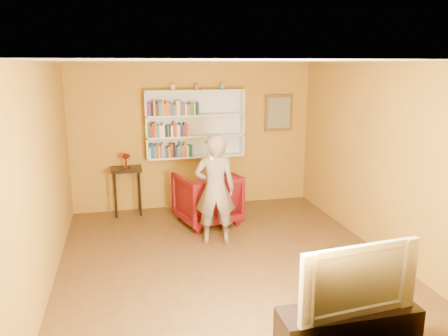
{
  "coord_description": "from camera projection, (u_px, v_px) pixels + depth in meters",
  "views": [
    {
      "loc": [
        -1.32,
        -5.48,
        2.67
      ],
      "look_at": [
        0.16,
        0.75,
        1.13
      ],
      "focal_mm": 35.0,
      "sensor_mm": 36.0,
      "label": 1
    }
  ],
  "objects": [
    {
      "name": "ornament_right",
      "position": [
        222.0,
        86.0,
        7.91
      ],
      "size": [
        0.08,
        0.08,
        0.11
      ],
      "primitive_type": "cube",
      "color": "slate",
      "rests_on": "bookshelf"
    },
    {
      "name": "person",
      "position": [
        215.0,
        189.0,
        6.51
      ],
      "size": [
        0.67,
        0.49,
        1.68
      ],
      "primitive_type": "imported",
      "rotation": [
        0.0,
        0.0,
        2.98
      ],
      "color": "#725F54",
      "rests_on": "ground"
    },
    {
      "name": "books_row_middle",
      "position": [
        168.0,
        130.0,
        7.82
      ],
      "size": [
        0.73,
        0.19,
        0.26
      ],
      "color": "#176A33",
      "rests_on": "bookshelf"
    },
    {
      "name": "television",
      "position": [
        352.0,
        275.0,
        3.93
      ],
      "size": [
        1.18,
        0.27,
        0.68
      ],
      "primitive_type": "imported",
      "rotation": [
        0.0,
        0.0,
        0.1
      ],
      "color": "black",
      "rests_on": "tv_cabinet"
    },
    {
      "name": "framed_painting",
      "position": [
        279.0,
        113.0,
        8.39
      ],
      "size": [
        0.55,
        0.05,
        0.7
      ],
      "color": "brown",
      "rests_on": "room_shell"
    },
    {
      "name": "ornament_centre",
      "position": [
        196.0,
        87.0,
        7.81
      ],
      "size": [
        0.07,
        0.07,
        0.1
      ],
      "primitive_type": "cube",
      "color": "maroon",
      "rests_on": "bookshelf"
    },
    {
      "name": "room_shell",
      "position": [
        225.0,
        190.0,
        5.87
      ],
      "size": [
        5.3,
        5.8,
        2.88
      ],
      "color": "#4F3519",
      "rests_on": "ground"
    },
    {
      "name": "books_row_upper",
      "position": [
        172.0,
        109.0,
        7.75
      ],
      "size": [
        0.92,
        0.19,
        0.26
      ],
      "color": "#612369",
      "rests_on": "bookshelf"
    },
    {
      "name": "game_remote",
      "position": [
        210.0,
        158.0,
        6.09
      ],
      "size": [
        0.04,
        0.15,
        0.04
      ],
      "primitive_type": "cube",
      "color": "white",
      "rests_on": "person"
    },
    {
      "name": "ornament_left",
      "position": [
        173.0,
        87.0,
        7.71
      ],
      "size": [
        0.07,
        0.07,
        0.1
      ],
      "primitive_type": "cube",
      "color": "#CC883A",
      "rests_on": "bookshelf"
    },
    {
      "name": "bookshelf",
      "position": [
        195.0,
        124.0,
        8.01
      ],
      "size": [
        1.8,
        0.29,
        1.23
      ],
      "color": "silver",
      "rests_on": "room_shell"
    },
    {
      "name": "armchair",
      "position": [
        207.0,
        198.0,
        7.44
      ],
      "size": [
        1.16,
        1.17,
        0.88
      ],
      "primitive_type": "imported",
      "rotation": [
        0.0,
        0.0,
        3.4
      ],
      "color": "#4A050C",
      "rests_on": "ground"
    },
    {
      "name": "console_table",
      "position": [
        127.0,
        176.0,
        7.78
      ],
      "size": [
        0.53,
        0.41,
        0.87
      ],
      "color": "black",
      "rests_on": "ground"
    },
    {
      "name": "books_row_lower",
      "position": [
        170.0,
        151.0,
        7.91
      ],
      "size": [
        0.78,
        0.19,
        0.27
      ],
      "color": "white",
      "rests_on": "bookshelf"
    },
    {
      "name": "tv_cabinet",
      "position": [
        348.0,
        332.0,
        4.06
      ],
      "size": [
        1.33,
        0.4,
        0.47
      ],
      "primitive_type": "cube",
      "color": "black",
      "rests_on": "ground"
    },
    {
      "name": "ruby_lustre",
      "position": [
        126.0,
        157.0,
        7.7
      ],
      "size": [
        0.16,
        0.16,
        0.26
      ],
      "color": "maroon",
      "rests_on": "console_table"
    }
  ]
}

